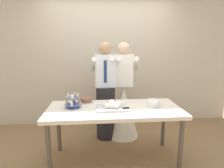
# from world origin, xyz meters

# --- Properties ---
(ground_plane) EXTENTS (8.00, 8.00, 0.00)m
(ground_plane) POSITION_xyz_m (0.00, 0.00, 0.00)
(ground_plane) COLOR olive
(rear_wall) EXTENTS (5.20, 0.10, 2.90)m
(rear_wall) POSITION_xyz_m (0.00, 1.44, 1.45)
(rear_wall) COLOR beige
(rear_wall) RESTS_ON ground_plane
(dessert_table) EXTENTS (1.80, 0.80, 0.78)m
(dessert_table) POSITION_xyz_m (0.00, 0.00, 0.70)
(dessert_table) COLOR silver
(dessert_table) RESTS_ON ground_plane
(cupcake_stand) EXTENTS (0.23, 0.23, 0.21)m
(cupcake_stand) POSITION_xyz_m (-0.55, 0.06, 0.86)
(cupcake_stand) COLOR #4C66B2
(cupcake_stand) RESTS_ON dessert_table
(main_cake_tray) EXTENTS (0.43, 0.31, 0.13)m
(main_cake_tray) POSITION_xyz_m (-0.03, -0.03, 0.82)
(main_cake_tray) COLOR silver
(main_cake_tray) RESTS_ON dessert_table
(plate_stack) EXTENTS (0.19, 0.19, 0.09)m
(plate_stack) POSITION_xyz_m (0.55, 0.04, 0.82)
(plate_stack) COLOR white
(plate_stack) RESTS_ON dessert_table
(round_cake) EXTENTS (0.24, 0.24, 0.07)m
(round_cake) POSITION_xyz_m (-0.39, 0.28, 0.81)
(round_cake) COLOR white
(round_cake) RESTS_ON dessert_table
(person_groom) EXTENTS (0.49, 0.51, 1.66)m
(person_groom) POSITION_xyz_m (-0.08, 0.69, 0.75)
(person_groom) COLOR #232328
(person_groom) RESTS_ON ground_plane
(person_bride) EXTENTS (0.57, 0.56, 1.66)m
(person_bride) POSITION_xyz_m (0.23, 0.74, 0.58)
(person_bride) COLOR white
(person_bride) RESTS_ON ground_plane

